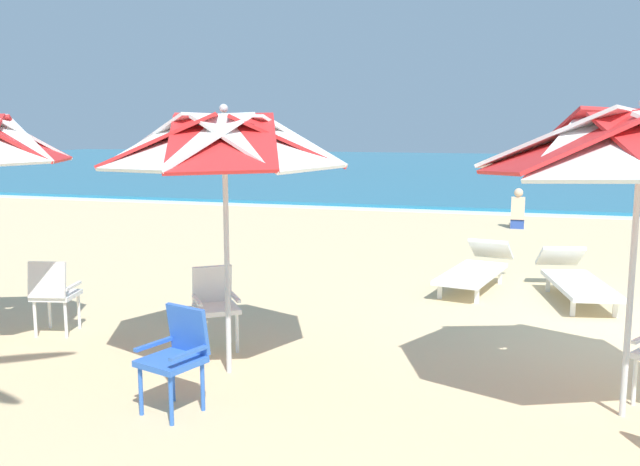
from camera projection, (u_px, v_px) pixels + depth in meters
sea at (555, 170)px, 35.13m from camera, size 80.00×36.00×0.10m
surf_foam at (585, 216)px, 17.78m from camera, size 80.00×0.70×0.01m
beach_umbrella_1 at (224, 143)px, 6.29m from camera, size 2.32×2.32×2.54m
plastic_chair_3 at (177, 353)px, 5.69m from camera, size 0.56×0.58×0.87m
plastic_chair_4 at (215, 302)px, 7.30m from camera, size 0.62×0.63×0.87m
plastic_chair_5 at (53, 292)px, 7.75m from camera, size 0.52×0.55×0.87m
sun_lounger_1 at (576, 279)px, 9.35m from camera, size 1.04×2.23×0.62m
sun_lounger_2 at (476, 269)px, 10.02m from camera, size 1.05×2.23×0.62m
beachgoer_seated at (518, 215)px, 15.88m from camera, size 0.30×0.93×0.92m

